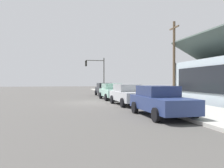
# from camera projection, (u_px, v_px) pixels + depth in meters

# --- Properties ---
(ground_plane) EXTENTS (120.00, 120.00, 0.00)m
(ground_plane) POSITION_uv_depth(u_px,v_px,m) (89.00, 103.00, 19.68)
(ground_plane) COLOR #4C4947
(sidewalk_curb) EXTENTS (60.00, 4.20, 0.16)m
(sidewalk_curb) POSITION_uv_depth(u_px,v_px,m) (151.00, 101.00, 20.81)
(sidewalk_curb) COLOR #B2AFA8
(sidewalk_curb) RESTS_ON ground
(car_charcoal) EXTENTS (4.38, 2.13, 1.59)m
(car_charcoal) POSITION_uv_depth(u_px,v_px,m) (105.00, 89.00, 28.81)
(car_charcoal) COLOR #2D3035
(car_charcoal) RESTS_ON ground
(car_seafoam) EXTENTS (4.55, 2.19, 1.59)m
(car_seafoam) POSITION_uv_depth(u_px,v_px,m) (112.00, 91.00, 23.06)
(car_seafoam) COLOR #9ED1BC
(car_seafoam) RESTS_ON ground
(car_silver) EXTENTS (4.75, 2.24, 1.59)m
(car_silver) POSITION_uv_depth(u_px,v_px,m) (128.00, 94.00, 17.84)
(car_silver) COLOR silver
(car_silver) RESTS_ON ground
(car_navy) EXTENTS (4.83, 2.15, 1.59)m
(car_navy) POSITION_uv_depth(u_px,v_px,m) (160.00, 101.00, 12.08)
(car_navy) COLOR navy
(car_navy) RESTS_ON ground
(traffic_light_main) EXTENTS (0.37, 2.79, 5.20)m
(traffic_light_main) POSITION_uv_depth(u_px,v_px,m) (97.00, 70.00, 33.36)
(traffic_light_main) COLOR #383833
(traffic_light_main) RESTS_ON ground
(utility_pole_wooden) EXTENTS (1.80, 0.24, 7.50)m
(utility_pole_wooden) POSITION_uv_depth(u_px,v_px,m) (174.00, 59.00, 21.99)
(utility_pole_wooden) COLOR brown
(utility_pole_wooden) RESTS_ON ground
(fire_hydrant_red) EXTENTS (0.22, 0.22, 0.71)m
(fire_hydrant_red) POSITION_uv_depth(u_px,v_px,m) (144.00, 98.00, 18.51)
(fire_hydrant_red) COLOR red
(fire_hydrant_red) RESTS_ON sidewalk_curb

